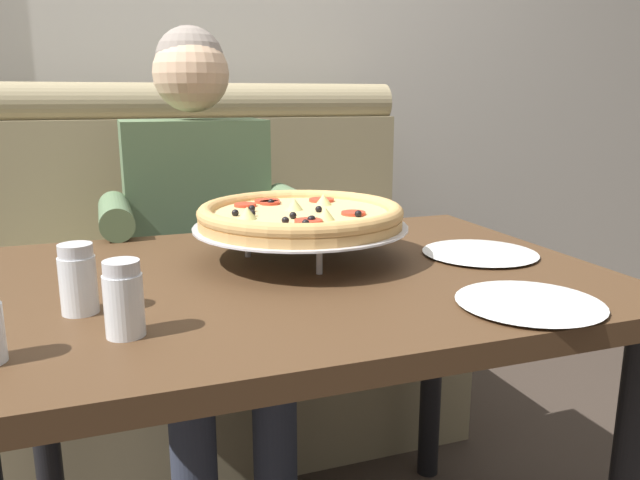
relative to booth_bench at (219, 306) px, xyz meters
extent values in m
cube|color=beige|center=(0.00, 0.57, 1.00)|extent=(6.00, 0.12, 2.80)
cube|color=#998966|center=(0.00, -0.13, -0.17)|extent=(1.44, 0.60, 0.46)
cube|color=#998966|center=(0.00, 0.26, 0.29)|extent=(1.44, 0.18, 0.65)
cylinder|color=#998966|center=(0.00, 0.26, 0.66)|extent=(1.44, 0.14, 0.14)
cube|color=#4C331E|center=(0.00, -0.88, 0.34)|extent=(1.15, 0.83, 0.04)
cylinder|color=black|center=(-0.51, -0.54, -0.04)|extent=(0.06, 0.06, 0.72)
cylinder|color=black|center=(0.51, -0.54, -0.04)|extent=(0.06, 0.06, 0.72)
cube|color=#2D3342|center=(-0.08, -0.38, 0.14)|extent=(0.34, 0.40, 0.15)
cylinder|color=#2D3342|center=(-0.18, -0.63, -0.17)|extent=(0.11, 0.11, 0.46)
cylinder|color=#2D3342|center=(0.02, -0.63, -0.17)|extent=(0.11, 0.11, 0.46)
cube|color=#56704C|center=(-0.08, -0.16, 0.34)|extent=(0.40, 0.22, 0.56)
cylinder|color=#56704C|center=(-0.31, -0.38, 0.40)|extent=(0.08, 0.28, 0.08)
cylinder|color=#56704C|center=(0.15, -0.38, 0.40)|extent=(0.08, 0.28, 0.08)
sphere|color=#DBB28E|center=(-0.08, -0.18, 0.75)|extent=(0.21, 0.21, 0.21)
sphere|color=gray|center=(-0.08, -0.17, 0.78)|extent=(0.19, 0.19, 0.19)
cylinder|color=silver|center=(0.04, -0.91, 0.39)|extent=(0.01, 0.01, 0.07)
cylinder|color=silver|center=(-0.06, -0.74, 0.39)|extent=(0.01, 0.01, 0.07)
cylinder|color=silver|center=(0.13, -0.74, 0.39)|extent=(0.01, 0.01, 0.07)
torus|color=silver|center=(0.04, -0.79, 0.42)|extent=(0.24, 0.24, 0.01)
cylinder|color=silver|center=(0.04, -0.79, 0.43)|extent=(0.44, 0.44, 0.00)
cylinder|color=tan|center=(0.04, -0.79, 0.44)|extent=(0.41, 0.41, 0.02)
torus|color=tan|center=(0.04, -0.79, 0.46)|extent=(0.42, 0.42, 0.03)
cylinder|color=#E5C17A|center=(0.04, -0.79, 0.45)|extent=(0.35, 0.35, 0.01)
cylinder|color=red|center=(-0.06, -0.70, 0.46)|extent=(0.05, 0.05, 0.01)
cylinder|color=red|center=(0.12, -0.86, 0.46)|extent=(0.05, 0.05, 0.01)
cylinder|color=red|center=(0.12, -0.69, 0.46)|extent=(0.06, 0.06, 0.01)
cylinder|color=red|center=(0.00, -0.69, 0.46)|extent=(0.04, 0.04, 0.01)
cylinder|color=red|center=(0.00, -0.66, 0.46)|extent=(0.06, 0.06, 0.01)
cylinder|color=red|center=(0.01, -0.90, 0.46)|extent=(0.05, 0.05, 0.01)
sphere|color=black|center=(0.00, -0.93, 0.47)|extent=(0.01, 0.01, 0.01)
sphere|color=black|center=(-0.07, -0.81, 0.47)|extent=(0.01, 0.01, 0.01)
sphere|color=black|center=(0.00, -0.70, 0.47)|extent=(0.01, 0.01, 0.01)
sphere|color=black|center=(0.12, -0.89, 0.47)|extent=(0.01, 0.01, 0.01)
sphere|color=black|center=(0.02, -0.90, 0.47)|extent=(0.01, 0.01, 0.01)
sphere|color=black|center=(-0.06, -0.76, 0.47)|extent=(0.01, 0.01, 0.01)
sphere|color=black|center=(-0.03, -0.90, 0.47)|extent=(0.01, 0.01, 0.01)
sphere|color=black|center=(0.00, -0.86, 0.47)|extent=(0.01, 0.01, 0.01)
sphere|color=black|center=(0.02, -0.90, 0.47)|extent=(0.01, 0.01, 0.01)
sphere|color=black|center=(-0.10, -0.79, 0.47)|extent=(0.01, 0.01, 0.01)
sphere|color=black|center=(0.07, -0.81, 0.47)|extent=(0.01, 0.01, 0.01)
cone|color=#CCC675|center=(-0.08, -0.83, 0.47)|extent=(0.04, 0.04, 0.02)
cone|color=#CCC675|center=(0.11, -0.73, 0.47)|extent=(0.04, 0.04, 0.02)
cone|color=#CCC675|center=(0.03, -0.77, 0.47)|extent=(0.04, 0.04, 0.02)
cone|color=#CCC675|center=(0.05, -0.89, 0.47)|extent=(0.04, 0.04, 0.02)
cylinder|color=white|center=(-0.32, -1.11, 0.40)|extent=(0.05, 0.05, 0.09)
cylinder|color=#4C6633|center=(-0.32, -1.11, 0.38)|extent=(0.05, 0.05, 0.04)
cylinder|color=silver|center=(-0.32, -1.11, 0.46)|extent=(0.05, 0.05, 0.02)
cylinder|color=white|center=(-0.38, -0.98, 0.40)|extent=(0.06, 0.06, 0.09)
cylinder|color=#A82D19|center=(-0.38, -0.98, 0.39)|extent=(0.05, 0.05, 0.05)
cylinder|color=silver|center=(-0.38, -0.98, 0.46)|extent=(0.05, 0.05, 0.02)
cylinder|color=white|center=(0.29, -1.19, 0.36)|extent=(0.16, 0.16, 0.01)
cone|color=white|center=(0.29, -1.19, 0.37)|extent=(0.23, 0.23, 0.01)
cylinder|color=white|center=(0.40, -0.89, 0.36)|extent=(0.17, 0.17, 0.01)
cone|color=white|center=(0.40, -0.89, 0.37)|extent=(0.24, 0.24, 0.01)
camera|label=1|loc=(-0.34, -1.96, 0.69)|focal=34.61mm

